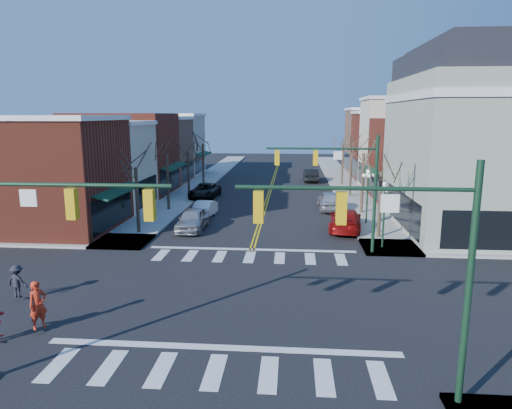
% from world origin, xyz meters
% --- Properties ---
extents(ground, '(160.00, 160.00, 0.00)m').
position_xyz_m(ground, '(0.00, 0.00, 0.00)').
color(ground, black).
rests_on(ground, ground).
extents(sidewalk_left, '(3.50, 70.00, 0.15)m').
position_xyz_m(sidewalk_left, '(-8.75, 20.00, 0.07)').
color(sidewalk_left, '#9E9B93').
rests_on(sidewalk_left, ground).
extents(sidewalk_right, '(3.50, 70.00, 0.15)m').
position_xyz_m(sidewalk_right, '(8.75, 20.00, 0.07)').
color(sidewalk_right, '#9E9B93').
rests_on(sidewalk_right, ground).
extents(bldg_left_brick_a, '(10.00, 8.50, 8.00)m').
position_xyz_m(bldg_left_brick_a, '(-15.50, 11.75, 4.00)').
color(bldg_left_brick_a, maroon).
rests_on(bldg_left_brick_a, ground).
extents(bldg_left_stucco_a, '(10.00, 7.00, 7.50)m').
position_xyz_m(bldg_left_stucco_a, '(-15.50, 19.50, 3.75)').
color(bldg_left_stucco_a, beige).
rests_on(bldg_left_stucco_a, ground).
extents(bldg_left_brick_b, '(10.00, 9.00, 8.50)m').
position_xyz_m(bldg_left_brick_b, '(-15.50, 27.50, 4.25)').
color(bldg_left_brick_b, maroon).
rests_on(bldg_left_brick_b, ground).
extents(bldg_left_tan, '(10.00, 7.50, 7.80)m').
position_xyz_m(bldg_left_tan, '(-15.50, 35.75, 3.90)').
color(bldg_left_tan, '#88614B').
rests_on(bldg_left_tan, ground).
extents(bldg_left_stucco_b, '(10.00, 8.00, 8.20)m').
position_xyz_m(bldg_left_stucco_b, '(-15.50, 43.50, 4.10)').
color(bldg_left_stucco_b, beige).
rests_on(bldg_left_stucco_b, ground).
extents(bldg_right_brick_a, '(10.00, 8.50, 8.00)m').
position_xyz_m(bldg_right_brick_a, '(15.50, 25.75, 4.00)').
color(bldg_right_brick_a, maroon).
rests_on(bldg_right_brick_a, ground).
extents(bldg_right_stucco, '(10.00, 7.00, 10.00)m').
position_xyz_m(bldg_right_stucco, '(15.50, 33.50, 5.00)').
color(bldg_right_stucco, beige).
rests_on(bldg_right_stucco, ground).
extents(bldg_right_brick_b, '(10.00, 8.00, 8.50)m').
position_xyz_m(bldg_right_brick_b, '(15.50, 41.00, 4.25)').
color(bldg_right_brick_b, maroon).
rests_on(bldg_right_brick_b, ground).
extents(bldg_right_tan, '(10.00, 8.00, 9.00)m').
position_xyz_m(bldg_right_tan, '(15.50, 49.00, 4.50)').
color(bldg_right_tan, '#88614B').
rests_on(bldg_right_tan, ground).
extents(victorian_corner, '(12.25, 14.25, 13.30)m').
position_xyz_m(victorian_corner, '(16.50, 14.50, 6.66)').
color(victorian_corner, '#939E88').
rests_on(victorian_corner, ground).
extents(traffic_mast_near_left, '(6.60, 0.28, 7.20)m').
position_xyz_m(traffic_mast_near_left, '(-5.55, -7.40, 4.71)').
color(traffic_mast_near_left, '#14331E').
rests_on(traffic_mast_near_left, ground).
extents(traffic_mast_near_right, '(6.60, 0.28, 7.20)m').
position_xyz_m(traffic_mast_near_right, '(5.55, -7.40, 4.71)').
color(traffic_mast_near_right, '#14331E').
rests_on(traffic_mast_near_right, ground).
extents(traffic_mast_far_right, '(6.60, 0.28, 7.20)m').
position_xyz_m(traffic_mast_far_right, '(5.55, 7.40, 4.71)').
color(traffic_mast_far_right, '#14331E').
rests_on(traffic_mast_far_right, ground).
extents(lamppost_corner, '(0.36, 0.36, 4.33)m').
position_xyz_m(lamppost_corner, '(8.20, 8.50, 2.96)').
color(lamppost_corner, '#14331E').
rests_on(lamppost_corner, ground).
extents(lamppost_midblock, '(0.36, 0.36, 4.33)m').
position_xyz_m(lamppost_midblock, '(8.20, 15.00, 2.96)').
color(lamppost_midblock, '#14331E').
rests_on(lamppost_midblock, ground).
extents(tree_left_a, '(0.24, 0.24, 4.76)m').
position_xyz_m(tree_left_a, '(-8.40, 11.00, 2.38)').
color(tree_left_a, '#382B21').
rests_on(tree_left_a, ground).
extents(tree_left_b, '(0.24, 0.24, 5.04)m').
position_xyz_m(tree_left_b, '(-8.40, 19.00, 2.52)').
color(tree_left_b, '#382B21').
rests_on(tree_left_b, ground).
extents(tree_left_c, '(0.24, 0.24, 4.55)m').
position_xyz_m(tree_left_c, '(-8.40, 27.00, 2.27)').
color(tree_left_c, '#382B21').
rests_on(tree_left_c, ground).
extents(tree_left_d, '(0.24, 0.24, 4.90)m').
position_xyz_m(tree_left_d, '(-8.40, 35.00, 2.45)').
color(tree_left_d, '#382B21').
rests_on(tree_left_d, ground).
extents(tree_right_a, '(0.24, 0.24, 4.62)m').
position_xyz_m(tree_right_a, '(8.40, 11.00, 2.31)').
color(tree_right_a, '#382B21').
rests_on(tree_right_a, ground).
extents(tree_right_b, '(0.24, 0.24, 5.18)m').
position_xyz_m(tree_right_b, '(8.40, 19.00, 2.59)').
color(tree_right_b, '#382B21').
rests_on(tree_right_b, ground).
extents(tree_right_c, '(0.24, 0.24, 4.83)m').
position_xyz_m(tree_right_c, '(8.40, 27.00, 2.42)').
color(tree_right_c, '#382B21').
rests_on(tree_right_c, ground).
extents(tree_right_d, '(0.24, 0.24, 4.97)m').
position_xyz_m(tree_right_d, '(8.40, 35.00, 2.48)').
color(tree_right_d, '#382B21').
rests_on(tree_right_d, ground).
extents(car_left_near, '(1.97, 4.72, 1.60)m').
position_xyz_m(car_left_near, '(-4.80, 12.39, 0.80)').
color(car_left_near, '#A6A6AA').
rests_on(car_left_near, ground).
extents(car_left_mid, '(1.85, 4.17, 1.33)m').
position_xyz_m(car_left_mid, '(-4.80, 16.52, 0.66)').
color(car_left_mid, white).
rests_on(car_left_mid, ground).
extents(car_left_far, '(2.82, 5.51, 1.49)m').
position_xyz_m(car_left_far, '(-6.40, 25.45, 0.74)').
color(car_left_far, black).
rests_on(car_left_far, ground).
extents(car_right_near, '(2.96, 5.74, 1.59)m').
position_xyz_m(car_right_near, '(6.40, 13.15, 0.80)').
color(car_right_near, '#9C0F0E').
rests_on(car_right_near, ground).
extents(car_right_mid, '(2.07, 5.07, 1.72)m').
position_xyz_m(car_right_mid, '(5.87, 20.49, 0.86)').
color(car_right_mid, silver).
rests_on(car_right_mid, ground).
extents(car_right_far, '(1.89, 5.03, 1.64)m').
position_xyz_m(car_right_far, '(4.80, 38.15, 0.82)').
color(car_right_far, black).
rests_on(car_right_far, ground).
extents(pedestrian_red_a, '(0.78, 0.83, 1.91)m').
position_xyz_m(pedestrian_red_a, '(-7.30, -3.91, 1.11)').
color(pedestrian_red_a, red).
rests_on(pedestrian_red_a, sidewalk_left).
extents(pedestrian_dark_b, '(1.07, 0.72, 1.54)m').
position_xyz_m(pedestrian_dark_b, '(-9.94, -1.05, 0.92)').
color(pedestrian_dark_b, black).
rests_on(pedestrian_dark_b, sidewalk_left).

